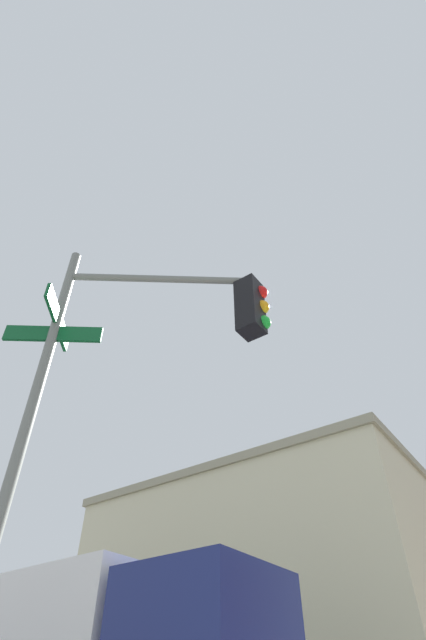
# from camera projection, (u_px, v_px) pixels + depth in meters

# --- Properties ---
(traffic_signal_near) EXTENTS (2.45, 1.99, 5.99)m
(traffic_signal_near) POSITION_uv_depth(u_px,v_px,m) (139.00, 366.00, 4.99)
(traffic_signal_near) COLOR slate
(traffic_signal_near) RESTS_ON ground_plane
(building_stucco) EXTENTS (16.68, 26.18, 10.40)m
(building_stucco) POSITION_uv_depth(u_px,v_px,m) (338.00, 625.00, 26.45)
(building_stucco) COLOR beige
(building_stucco) RESTS_ON ground_plane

